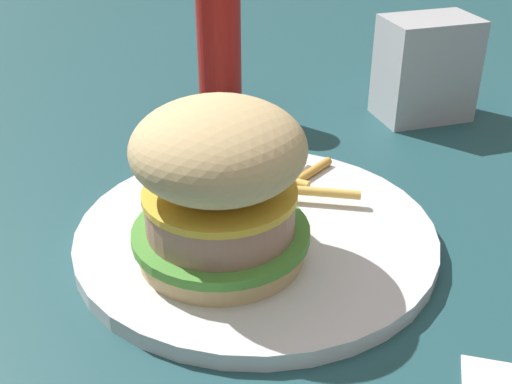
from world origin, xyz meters
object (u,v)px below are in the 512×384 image
object	(u,v)px
sandwich	(215,182)
plate	(256,235)
fries_pile	(275,185)
ketchup_bottle	(219,48)
napkin_dispenser	(426,69)

from	to	relation	value
sandwich	plate	bearing A→B (deg)	59.92
fries_pile	ketchup_bottle	world-z (taller)	ketchup_bottle
sandwich	ketchup_bottle	world-z (taller)	ketchup_bottle
napkin_dispenser	fries_pile	bearing A→B (deg)	32.04
sandwich	napkin_dispenser	xyz separation A→B (m)	(0.15, 0.29, -0.02)
plate	fries_pile	distance (m)	0.06
fries_pile	ketchup_bottle	size ratio (longest dim) A/B	0.85
plate	fries_pile	bearing A→B (deg)	83.22
napkin_dispenser	ketchup_bottle	bearing A→B (deg)	-19.80
sandwich	fries_pile	world-z (taller)	sandwich
plate	sandwich	distance (m)	0.07
sandwich	ketchup_bottle	xyz separation A→B (m)	(-0.05, 0.27, 0.00)
fries_pile	napkin_dispenser	size ratio (longest dim) A/B	1.15
plate	fries_pile	size ratio (longest dim) A/B	2.20
plate	ketchup_bottle	bearing A→B (deg)	107.11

